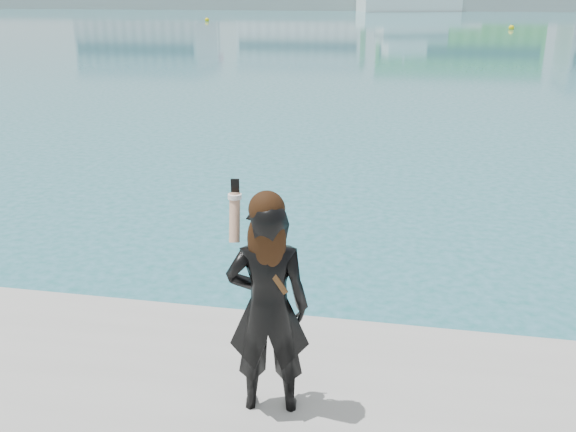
# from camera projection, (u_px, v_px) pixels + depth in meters

# --- Properties ---
(far_quay) EXTENTS (320.00, 40.00, 2.00)m
(far_quay) POSITION_uv_depth(u_px,v_px,m) (417.00, 3.00, 125.00)
(far_quay) COLOR #9E9E99
(far_quay) RESTS_ON ground
(buoy_far) EXTENTS (0.50, 0.50, 0.50)m
(buoy_far) POSITION_uv_depth(u_px,v_px,m) (207.00, 21.00, 74.81)
(buoy_far) COLOR yellow
(buoy_far) RESTS_ON ground
(buoy_extra) EXTENTS (0.50, 0.50, 0.50)m
(buoy_extra) POSITION_uv_depth(u_px,v_px,m) (511.00, 29.00, 59.81)
(buoy_extra) COLOR yellow
(buoy_extra) RESTS_ON ground
(woman) EXTENTS (0.61, 0.45, 1.62)m
(woman) POSITION_uv_depth(u_px,v_px,m) (268.00, 302.00, 4.30)
(woman) COLOR black
(woman) RESTS_ON near_quay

